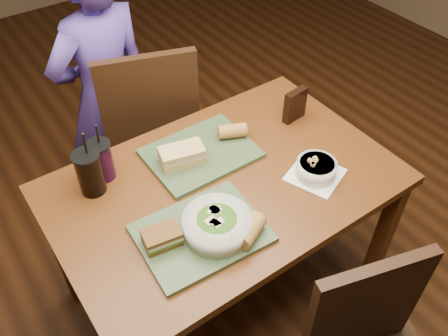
{
  "coord_description": "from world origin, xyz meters",
  "views": [
    {
      "loc": [
        -0.73,
        -1.03,
        2.04
      ],
      "look_at": [
        0.0,
        0.0,
        0.82
      ],
      "focal_mm": 38.0,
      "sensor_mm": 36.0,
      "label": 1
    }
  ],
  "objects_px": {
    "chair_far": "(144,128)",
    "soup_bowl": "(316,168)",
    "dining_table": "(224,197)",
    "chip_bag": "(295,105)",
    "salad_bowl": "(217,224)",
    "tray_far": "(201,153)",
    "tray_near": "(201,233)",
    "baguette_far": "(232,131)",
    "sandwich_far": "(182,155)",
    "baguette_near": "(250,230)",
    "sandwich_near": "(162,237)",
    "cup_berry": "(101,160)",
    "cup_cola": "(90,172)",
    "diner": "(107,96)"
  },
  "relations": [
    {
      "from": "dining_table",
      "to": "soup_bowl",
      "type": "relative_size",
      "value": 5.33
    },
    {
      "from": "salad_bowl",
      "to": "cup_cola",
      "type": "relative_size",
      "value": 0.85
    },
    {
      "from": "sandwich_far",
      "to": "baguette_far",
      "type": "relative_size",
      "value": 1.62
    },
    {
      "from": "diner",
      "to": "cup_cola",
      "type": "xyz_separation_m",
      "value": [
        -0.31,
        -0.58,
        0.13
      ]
    },
    {
      "from": "sandwich_near",
      "to": "sandwich_far",
      "type": "bearing_deg",
      "value": 48.93
    },
    {
      "from": "salad_bowl",
      "to": "cup_berry",
      "type": "height_order",
      "value": "cup_berry"
    },
    {
      "from": "dining_table",
      "to": "sandwich_near",
      "type": "bearing_deg",
      "value": -159.05
    },
    {
      "from": "diner",
      "to": "soup_bowl",
      "type": "xyz_separation_m",
      "value": [
        0.42,
        -1.0,
        0.07
      ]
    },
    {
      "from": "tray_far",
      "to": "sandwich_near",
      "type": "distance_m",
      "value": 0.47
    },
    {
      "from": "salad_bowl",
      "to": "baguette_far",
      "type": "relative_size",
      "value": 2.01
    },
    {
      "from": "dining_table",
      "to": "cup_berry",
      "type": "relative_size",
      "value": 5.17
    },
    {
      "from": "diner",
      "to": "cup_berry",
      "type": "distance_m",
      "value": 0.6
    },
    {
      "from": "chair_far",
      "to": "salad_bowl",
      "type": "bearing_deg",
      "value": -100.25
    },
    {
      "from": "chair_far",
      "to": "cup_berry",
      "type": "distance_m",
      "value": 0.58
    },
    {
      "from": "soup_bowl",
      "to": "cup_cola",
      "type": "distance_m",
      "value": 0.84
    },
    {
      "from": "tray_near",
      "to": "chip_bag",
      "type": "bearing_deg",
      "value": 24.24
    },
    {
      "from": "soup_bowl",
      "to": "sandwich_far",
      "type": "height_order",
      "value": "sandwich_far"
    },
    {
      "from": "tray_far",
      "to": "chip_bag",
      "type": "distance_m",
      "value": 0.47
    },
    {
      "from": "chair_far",
      "to": "cup_berry",
      "type": "relative_size",
      "value": 4.06
    },
    {
      "from": "chip_bag",
      "to": "baguette_far",
      "type": "bearing_deg",
      "value": 166.18
    },
    {
      "from": "diner",
      "to": "sandwich_far",
      "type": "relative_size",
      "value": 7.59
    },
    {
      "from": "cup_cola",
      "to": "chair_far",
      "type": "bearing_deg",
      "value": 45.85
    },
    {
      "from": "sandwich_far",
      "to": "baguette_near",
      "type": "relative_size",
      "value": 1.5
    },
    {
      "from": "dining_table",
      "to": "baguette_far",
      "type": "xyz_separation_m",
      "value": [
        0.17,
        0.18,
        0.14
      ]
    },
    {
      "from": "dining_table",
      "to": "chair_far",
      "type": "bearing_deg",
      "value": 90.84
    },
    {
      "from": "chair_far",
      "to": "baguette_far",
      "type": "height_order",
      "value": "chair_far"
    },
    {
      "from": "chair_far",
      "to": "chip_bag",
      "type": "xyz_separation_m",
      "value": [
        0.48,
        -0.53,
        0.26
      ]
    },
    {
      "from": "chair_far",
      "to": "soup_bowl",
      "type": "xyz_separation_m",
      "value": [
        0.32,
        -0.84,
        0.22
      ]
    },
    {
      "from": "tray_near",
      "to": "salad_bowl",
      "type": "height_order",
      "value": "salad_bowl"
    },
    {
      "from": "dining_table",
      "to": "baguette_near",
      "type": "distance_m",
      "value": 0.32
    },
    {
      "from": "cup_cola",
      "to": "cup_berry",
      "type": "height_order",
      "value": "cup_cola"
    },
    {
      "from": "soup_bowl",
      "to": "sandwich_near",
      "type": "distance_m",
      "value": 0.65
    },
    {
      "from": "baguette_near",
      "to": "chip_bag",
      "type": "height_order",
      "value": "chip_bag"
    },
    {
      "from": "tray_near",
      "to": "chair_far",
      "type": "bearing_deg",
      "value": 76.46
    },
    {
      "from": "tray_far",
      "to": "sandwich_far",
      "type": "distance_m",
      "value": 0.1
    },
    {
      "from": "chip_bag",
      "to": "baguette_near",
      "type": "bearing_deg",
      "value": -149.87
    },
    {
      "from": "tray_far",
      "to": "cup_berry",
      "type": "height_order",
      "value": "cup_berry"
    },
    {
      "from": "tray_near",
      "to": "salad_bowl",
      "type": "distance_m",
      "value": 0.07
    },
    {
      "from": "dining_table",
      "to": "chip_bag",
      "type": "bearing_deg",
      "value": 16.62
    },
    {
      "from": "baguette_far",
      "to": "cup_berry",
      "type": "bearing_deg",
      "value": 168.34
    },
    {
      "from": "tray_near",
      "to": "tray_far",
      "type": "height_order",
      "value": "same"
    },
    {
      "from": "dining_table",
      "to": "diner",
      "type": "distance_m",
      "value": 0.83
    },
    {
      "from": "tray_far",
      "to": "cup_cola",
      "type": "height_order",
      "value": "cup_cola"
    },
    {
      "from": "tray_near",
      "to": "tray_far",
      "type": "relative_size",
      "value": 1.0
    },
    {
      "from": "dining_table",
      "to": "soup_bowl",
      "type": "bearing_deg",
      "value": -29.68
    },
    {
      "from": "sandwich_near",
      "to": "cup_berry",
      "type": "relative_size",
      "value": 0.53
    },
    {
      "from": "soup_bowl",
      "to": "chip_bag",
      "type": "height_order",
      "value": "chip_bag"
    },
    {
      "from": "tray_near",
      "to": "cup_berry",
      "type": "distance_m",
      "value": 0.48
    },
    {
      "from": "salad_bowl",
      "to": "chip_bag",
      "type": "relative_size",
      "value": 1.61
    },
    {
      "from": "chair_far",
      "to": "soup_bowl",
      "type": "distance_m",
      "value": 0.93
    }
  ]
}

